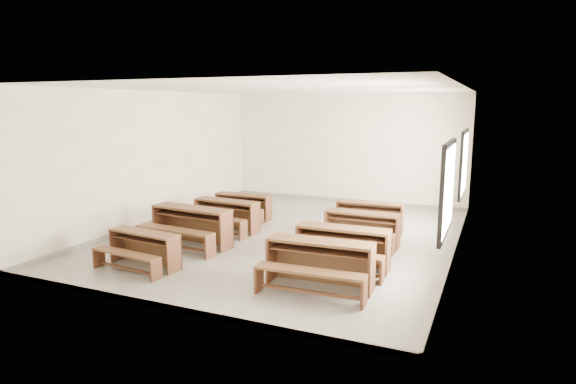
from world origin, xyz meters
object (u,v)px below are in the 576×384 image
at_px(desk_set_1, 190,224).
at_px(desk_set_4, 319,261).
at_px(desk_set_2, 225,213).
at_px(desk_set_5, 342,245).
at_px(desk_set_7, 369,215).
at_px(desk_set_6, 361,226).
at_px(desk_set_0, 143,247).
at_px(desk_set_3, 242,205).

bearing_deg(desk_set_1, desk_set_4, -15.27).
relative_size(desk_set_2, desk_set_5, 0.98).
distance_m(desk_set_4, desk_set_5, 1.03).
relative_size(desk_set_1, desk_set_2, 1.11).
xyz_separation_m(desk_set_5, desk_set_7, (-0.19, 2.70, -0.04)).
bearing_deg(desk_set_6, desk_set_2, -177.68).
distance_m(desk_set_0, desk_set_1, 1.46).
bearing_deg(desk_set_1, desk_set_0, -85.70).
xyz_separation_m(desk_set_1, desk_set_2, (0.05, 1.31, -0.05)).
distance_m(desk_set_0, desk_set_2, 2.77).
distance_m(desk_set_0, desk_set_3, 3.93).
relative_size(desk_set_1, desk_set_6, 1.19).
relative_size(desk_set_3, desk_set_4, 0.84).
relative_size(desk_set_2, desk_set_6, 1.07).
bearing_deg(desk_set_1, desk_set_3, 97.66).
bearing_deg(desk_set_5, desk_set_1, 176.00).
xyz_separation_m(desk_set_0, desk_set_7, (3.10, 4.03, 0.02)).
bearing_deg(desk_set_7, desk_set_5, -88.84).
distance_m(desk_set_1, desk_set_6, 3.52).
height_order(desk_set_4, desk_set_7, desk_set_4).
height_order(desk_set_5, desk_set_6, desk_set_5).
distance_m(desk_set_2, desk_set_3, 1.17).
relative_size(desk_set_1, desk_set_3, 1.26).
bearing_deg(desk_set_7, desk_set_1, -143.17).
bearing_deg(desk_set_2, desk_set_0, -86.51).
distance_m(desk_set_1, desk_set_5, 3.29).
distance_m(desk_set_0, desk_set_7, 5.08).
bearing_deg(desk_set_4, desk_set_1, 157.89).
xyz_separation_m(desk_set_0, desk_set_4, (3.23, 0.31, 0.07)).
bearing_deg(desk_set_0, desk_set_4, 11.38).
xyz_separation_m(desk_set_5, desk_set_6, (-0.06, 1.55, -0.03)).
bearing_deg(desk_set_4, desk_set_3, 130.48).
bearing_deg(desk_set_5, desk_set_4, -95.21).
bearing_deg(desk_set_0, desk_set_7, 58.33).
relative_size(desk_set_2, desk_set_3, 1.13).
xyz_separation_m(desk_set_2, desk_set_7, (3.05, 1.26, -0.02)).
height_order(desk_set_0, desk_set_5, desk_set_5).
distance_m(desk_set_5, desk_set_6, 1.56).
bearing_deg(desk_set_7, desk_set_4, -90.87).
height_order(desk_set_2, desk_set_6, desk_set_2).
height_order(desk_set_2, desk_set_4, desk_set_4).
distance_m(desk_set_0, desk_set_6, 4.33).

